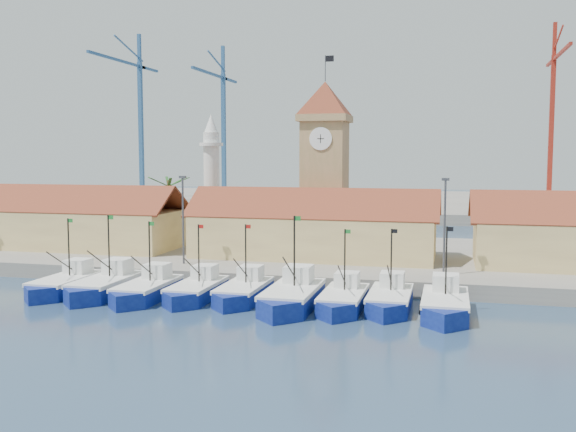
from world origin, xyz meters
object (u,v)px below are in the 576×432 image
(boat_4, at_px, (243,293))
(clock_tower, at_px, (325,161))
(boat_0, at_px, (64,286))
(minaret, at_px, (212,178))

(boat_4, xyz_separation_m, clock_tower, (2.77, 22.58, 11.24))
(boat_0, xyz_separation_m, boat_4, (16.74, 1.16, -0.02))
(boat_4, bearing_deg, boat_0, -176.04)
(boat_4, xyz_separation_m, minaret, (-12.23, 24.59, 9.01))
(boat_0, relative_size, clock_tower, 0.42)
(boat_0, distance_m, clock_tower, 32.71)
(boat_4, height_order, clock_tower, clock_tower)
(boat_0, height_order, minaret, minaret)
(minaret, bearing_deg, boat_0, -99.93)
(boat_0, xyz_separation_m, minaret, (4.51, 25.75, 8.98))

